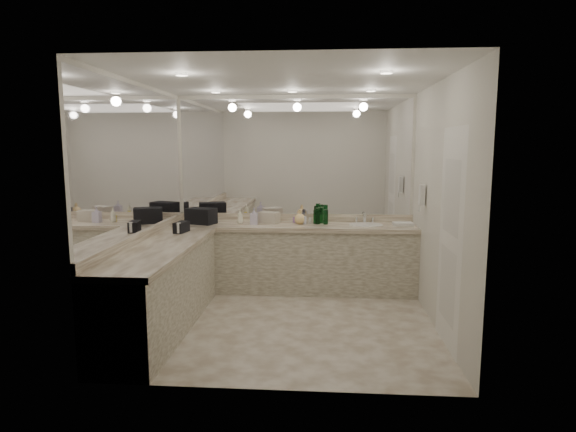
# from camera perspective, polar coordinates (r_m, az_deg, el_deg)

# --- Properties ---
(floor) EXTENTS (3.20, 3.20, 0.00)m
(floor) POSITION_cam_1_polar(r_m,az_deg,el_deg) (5.43, -0.16, -12.44)
(floor) COLOR beige
(floor) RESTS_ON ground
(ceiling) EXTENTS (3.20, 3.20, 0.00)m
(ceiling) POSITION_cam_1_polar(r_m,az_deg,el_deg) (5.12, -0.17, 15.90)
(ceiling) COLOR white
(ceiling) RESTS_ON floor
(wall_back) EXTENTS (3.20, 0.02, 2.60)m
(wall_back) POSITION_cam_1_polar(r_m,az_deg,el_deg) (6.60, 0.82, 2.87)
(wall_back) COLOR beige
(wall_back) RESTS_ON floor
(wall_left) EXTENTS (0.02, 3.00, 2.60)m
(wall_left) POSITION_cam_1_polar(r_m,az_deg,el_deg) (5.47, -17.12, 1.40)
(wall_left) COLOR beige
(wall_left) RESTS_ON floor
(wall_right) EXTENTS (0.02, 3.00, 2.60)m
(wall_right) POSITION_cam_1_polar(r_m,az_deg,el_deg) (5.24, 17.55, 1.10)
(wall_right) COLOR beige
(wall_right) RESTS_ON floor
(vanity_back_base) EXTENTS (3.20, 0.60, 0.84)m
(vanity_back_base) POSITION_cam_1_polar(r_m,az_deg,el_deg) (6.45, 0.65, -5.18)
(vanity_back_base) COLOR beige
(vanity_back_base) RESTS_ON floor
(vanity_back_top) EXTENTS (3.20, 0.64, 0.06)m
(vanity_back_top) POSITION_cam_1_polar(r_m,az_deg,el_deg) (6.35, 0.65, -1.25)
(vanity_back_top) COLOR beige
(vanity_back_top) RESTS_ON vanity_back_base
(vanity_left_base) EXTENTS (0.60, 2.40, 0.84)m
(vanity_left_base) POSITION_cam_1_polar(r_m,az_deg,el_deg) (5.27, -14.82, -8.54)
(vanity_left_base) COLOR beige
(vanity_left_base) RESTS_ON floor
(vanity_left_top) EXTENTS (0.64, 2.42, 0.06)m
(vanity_left_top) POSITION_cam_1_polar(r_m,az_deg,el_deg) (5.16, -14.90, -3.76)
(vanity_left_top) COLOR beige
(vanity_left_top) RESTS_ON vanity_left_base
(backsplash_back) EXTENTS (3.20, 0.04, 0.10)m
(backsplash_back) POSITION_cam_1_polar(r_m,az_deg,el_deg) (6.63, 0.81, -0.16)
(backsplash_back) COLOR beige
(backsplash_back) RESTS_ON vanity_back_top
(backsplash_left) EXTENTS (0.04, 3.00, 0.10)m
(backsplash_left) POSITION_cam_1_polar(r_m,az_deg,el_deg) (5.52, -16.77, -2.21)
(backsplash_left) COLOR beige
(backsplash_left) RESTS_ON vanity_left_top
(mirror_back) EXTENTS (3.12, 0.01, 1.55)m
(mirror_back) POSITION_cam_1_polar(r_m,az_deg,el_deg) (6.56, 0.83, 6.99)
(mirror_back) COLOR white
(mirror_back) RESTS_ON wall_back
(mirror_left) EXTENTS (0.01, 2.92, 1.55)m
(mirror_left) POSITION_cam_1_polar(r_m,az_deg,el_deg) (5.44, -17.21, 6.38)
(mirror_left) COLOR white
(mirror_left) RESTS_ON wall_left
(sink) EXTENTS (0.44, 0.44, 0.03)m
(sink) POSITION_cam_1_polar(r_m,az_deg,el_deg) (6.37, 9.22, -1.10)
(sink) COLOR white
(sink) RESTS_ON vanity_back_top
(faucet) EXTENTS (0.24, 0.16, 0.14)m
(faucet) POSITION_cam_1_polar(r_m,az_deg,el_deg) (6.57, 9.07, -0.16)
(faucet) COLOR silver
(faucet) RESTS_ON vanity_back_top
(wall_phone) EXTENTS (0.06, 0.10, 0.24)m
(wall_phone) POSITION_cam_1_polar(r_m,az_deg,el_deg) (5.91, 15.60, 2.43)
(wall_phone) COLOR white
(wall_phone) RESTS_ON wall_right
(door) EXTENTS (0.02, 0.82, 2.10)m
(door) POSITION_cam_1_polar(r_m,az_deg,el_deg) (4.80, 18.63, -2.61)
(door) COLOR white
(door) RESTS_ON wall_right
(black_toiletry_bag) EXTENTS (0.43, 0.35, 0.21)m
(black_toiletry_bag) POSITION_cam_1_polar(r_m,az_deg,el_deg) (6.48, -10.27, 0.03)
(black_toiletry_bag) COLOR black
(black_toiletry_bag) RESTS_ON vanity_back_top
(black_bag_spill) EXTENTS (0.15, 0.26, 0.13)m
(black_bag_spill) POSITION_cam_1_polar(r_m,az_deg,el_deg) (5.88, -12.52, -1.26)
(black_bag_spill) COLOR black
(black_bag_spill) RESTS_ON vanity_left_top
(cream_cosmetic_case) EXTENTS (0.30, 0.25, 0.15)m
(cream_cosmetic_case) POSITION_cam_1_polar(r_m,az_deg,el_deg) (6.43, -2.27, -0.19)
(cream_cosmetic_case) COLOR beige
(cream_cosmetic_case) RESTS_ON vanity_back_top
(hand_towel) EXTENTS (0.27, 0.20, 0.04)m
(hand_towel) POSITION_cam_1_polar(r_m,az_deg,el_deg) (6.42, 13.49, -0.92)
(hand_towel) COLOR white
(hand_towel) RESTS_ON vanity_back_top
(lotion_left) EXTENTS (0.05, 0.05, 0.12)m
(lotion_left) POSITION_cam_1_polar(r_m,az_deg,el_deg) (5.79, -12.81, -1.49)
(lotion_left) COLOR white
(lotion_left) RESTS_ON vanity_left_top
(soap_bottle_a) EXTENTS (0.09, 0.09, 0.19)m
(soap_bottle_a) POSITION_cam_1_polar(r_m,az_deg,el_deg) (6.44, -5.70, -0.03)
(soap_bottle_a) COLOR white
(soap_bottle_a) RESTS_ON vanity_back_top
(soap_bottle_b) EXTENTS (0.10, 0.10, 0.22)m
(soap_bottle_b) POSITION_cam_1_polar(r_m,az_deg,el_deg) (6.34, -4.06, -0.01)
(soap_bottle_b) COLOR silver
(soap_bottle_b) RESTS_ON vanity_back_top
(soap_bottle_c) EXTENTS (0.18, 0.18, 0.19)m
(soap_bottle_c) POSITION_cam_1_polar(r_m,az_deg,el_deg) (6.37, 1.43, -0.09)
(soap_bottle_c) COLOR #F1CA7F
(soap_bottle_c) RESTS_ON vanity_back_top
(green_bottle_0) EXTENTS (0.06, 0.06, 0.19)m
(green_bottle_0) POSITION_cam_1_polar(r_m,az_deg,el_deg) (6.35, 4.49, -0.12)
(green_bottle_0) COLOR #0F551F
(green_bottle_0) RESTS_ON vanity_back_top
(green_bottle_1) EXTENTS (0.06, 0.06, 0.21)m
(green_bottle_1) POSITION_cam_1_polar(r_m,az_deg,el_deg) (6.37, 3.53, -0.00)
(green_bottle_1) COLOR #0F551F
(green_bottle_1) RESTS_ON vanity_back_top
(green_bottle_2) EXTENTS (0.07, 0.07, 0.18)m
(green_bottle_2) POSITION_cam_1_polar(r_m,az_deg,el_deg) (6.40, 3.31, -0.08)
(green_bottle_2) COLOR #0F551F
(green_bottle_2) RESTS_ON vanity_back_top
(green_bottle_3) EXTENTS (0.07, 0.07, 0.21)m
(green_bottle_3) POSITION_cam_1_polar(r_m,az_deg,el_deg) (6.47, 3.90, 0.12)
(green_bottle_3) COLOR #0F551F
(green_bottle_3) RESTS_ON vanity_back_top
(amenity_bottle_0) EXTENTS (0.04, 0.04, 0.08)m
(amenity_bottle_0) POSITION_cam_1_polar(r_m,az_deg,el_deg) (6.43, 2.63, -0.52)
(amenity_bottle_0) COLOR white
(amenity_bottle_0) RESTS_ON vanity_back_top
(amenity_bottle_1) EXTENTS (0.05, 0.05, 0.07)m
(amenity_bottle_1) POSITION_cam_1_polar(r_m,az_deg,el_deg) (6.50, 0.77, -0.46)
(amenity_bottle_1) COLOR #9966B2
(amenity_bottle_1) RESTS_ON vanity_back_top
(amenity_bottle_2) EXTENTS (0.04, 0.04, 0.12)m
(amenity_bottle_2) POSITION_cam_1_polar(r_m,az_deg,el_deg) (6.51, -9.87, -0.36)
(amenity_bottle_2) COLOR #3F3F4C
(amenity_bottle_2) RESTS_ON vanity_back_top
(amenity_bottle_3) EXTENTS (0.05, 0.05, 0.09)m
(amenity_bottle_3) POSITION_cam_1_polar(r_m,az_deg,el_deg) (6.48, -5.73, -0.45)
(amenity_bottle_3) COLOR #F2D84C
(amenity_bottle_3) RESTS_ON vanity_back_top
(amenity_bottle_4) EXTENTS (0.04, 0.04, 0.11)m
(amenity_bottle_4) POSITION_cam_1_polar(r_m,az_deg,el_deg) (6.35, 2.00, -0.50)
(amenity_bottle_4) COLOR silver
(amenity_bottle_4) RESTS_ON vanity_back_top
(amenity_bottle_5) EXTENTS (0.04, 0.04, 0.14)m
(amenity_bottle_5) POSITION_cam_1_polar(r_m,az_deg,el_deg) (6.45, 1.78, -0.22)
(amenity_bottle_5) COLOR #3F3F4C
(amenity_bottle_5) RESTS_ON vanity_back_top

